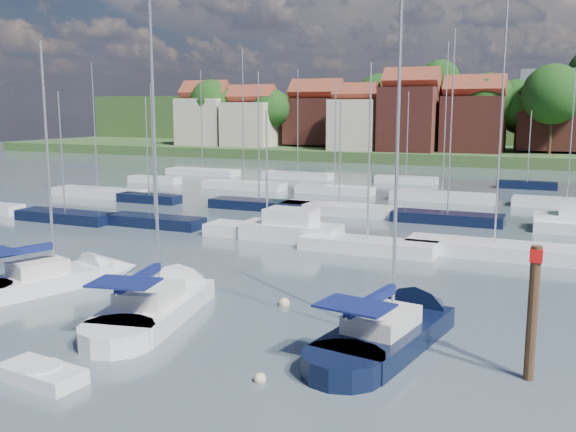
% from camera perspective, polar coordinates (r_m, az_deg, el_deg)
% --- Properties ---
extents(ground, '(260.00, 260.00, 0.00)m').
position_cam_1_polar(ground, '(62.21, 12.19, 0.91)').
color(ground, '#3F4D56').
rests_on(ground, ground).
extents(sailboat_left, '(5.63, 10.14, 13.44)m').
position_cam_1_polar(sailboat_left, '(35.65, -19.19, -5.24)').
color(sailboat_left, white).
rests_on(sailboat_left, ground).
extents(sailboat_centre, '(5.23, 11.83, 15.57)m').
position_cam_1_polar(sailboat_centre, '(30.46, -10.66, -7.38)').
color(sailboat_centre, white).
rests_on(sailboat_centre, ground).
extents(sailboat_navy, '(4.79, 11.55, 15.55)m').
position_cam_1_polar(sailboat_navy, '(26.83, 9.96, -9.71)').
color(sailboat_navy, black).
rests_on(sailboat_navy, ground).
extents(tender, '(3.24, 1.77, 0.67)m').
position_cam_1_polar(tender, '(23.84, -21.07, -13.00)').
color(tender, white).
rests_on(tender, ground).
extents(timber_piling, '(0.40, 0.40, 6.91)m').
position_cam_1_polar(timber_piling, '(23.54, 20.77, -10.21)').
color(timber_piling, '#4C331E').
rests_on(timber_piling, ground).
extents(buoy_c, '(0.44, 0.44, 0.44)m').
position_cam_1_polar(buoy_c, '(26.41, -16.74, -11.12)').
color(buoy_c, '#D85914').
rests_on(buoy_c, ground).
extents(buoy_d, '(0.43, 0.43, 0.43)m').
position_cam_1_polar(buoy_d, '(22.45, -2.50, -14.50)').
color(buoy_d, beige).
rests_on(buoy_d, ground).
extents(buoy_e, '(0.51, 0.51, 0.51)m').
position_cam_1_polar(buoy_e, '(30.42, -0.34, -7.93)').
color(buoy_e, beige).
rests_on(buoy_e, ground).
extents(marina_field, '(79.62, 41.41, 15.93)m').
position_cam_1_polar(marina_field, '(57.08, 13.09, 0.55)').
color(marina_field, white).
rests_on(marina_field, ground).
extents(far_shore_town, '(212.46, 90.00, 22.27)m').
position_cam_1_polar(far_shore_town, '(153.37, 20.19, 7.31)').
color(far_shore_town, '#3C5329').
rests_on(far_shore_town, ground).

